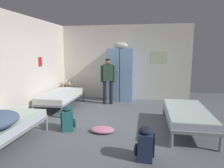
{
  "coord_description": "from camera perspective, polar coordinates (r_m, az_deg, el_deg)",
  "views": [
    {
      "loc": [
        0.87,
        -4.59,
        1.77
      ],
      "look_at": [
        0.0,
        0.27,
        0.95
      ],
      "focal_mm": 31.96,
      "sensor_mm": 36.0,
      "label": 1
    }
  ],
  "objects": [
    {
      "name": "shelf_unit",
      "position": [
        7.58,
        -12.42,
        -1.6
      ],
      "size": [
        0.38,
        0.3,
        0.57
      ],
      "color": "#99704C",
      "rests_on": "ground_plane"
    },
    {
      "name": "backpack_navy",
      "position": [
        3.47,
        9.37,
        -16.56
      ],
      "size": [
        0.34,
        0.33,
        0.55
      ],
      "color": "navy",
      "rests_on": "ground_plane"
    },
    {
      "name": "clothes_pile_pink",
      "position": [
        4.52,
        -2.79,
        -12.91
      ],
      "size": [
        0.53,
        0.38,
        0.11
      ],
      "color": "pink",
      "rests_on": "ground_plane"
    },
    {
      "name": "backpack_teal",
      "position": [
        4.67,
        -12.44,
        -9.66
      ],
      "size": [
        0.4,
        0.39,
        0.55
      ],
      "color": "#23666B",
      "rests_on": "ground_plane"
    },
    {
      "name": "bed_right",
      "position": [
        4.81,
        20.61,
        -7.99
      ],
      "size": [
        0.9,
        1.9,
        0.49
      ],
      "color": "gray",
      "rests_on": "ground_plane"
    },
    {
      "name": "bed_left_rear",
      "position": [
        6.45,
        -14.27,
        -3.3
      ],
      "size": [
        0.9,
        1.9,
        0.49
      ],
      "color": "gray",
      "rests_on": "ground_plane"
    },
    {
      "name": "ground_plane",
      "position": [
        5.0,
        -0.55,
        -11.31
      ],
      "size": [
        8.58,
        8.58,
        0.0
      ],
      "primitive_type": "plane",
      "color": "slate"
    },
    {
      "name": "locker_bank",
      "position": [
        7.1,
        2.45,
        2.96
      ],
      "size": [
        0.9,
        0.55,
        2.07
      ],
      "color": "#7A9ECC",
      "rests_on": "ground_plane"
    },
    {
      "name": "water_bottle",
      "position": [
        7.58,
        -13.01,
        0.8
      ],
      "size": [
        0.06,
        0.06,
        0.21
      ],
      "color": "silver",
      "rests_on": "shelf_unit"
    },
    {
      "name": "lotion_bottle",
      "position": [
        7.47,
        -12.12,
        0.45
      ],
      "size": [
        0.05,
        0.05,
        0.13
      ],
      "color": "white",
      "rests_on": "shelf_unit"
    },
    {
      "name": "room_backdrop",
      "position": [
        6.25,
        -9.67,
        5.43
      ],
      "size": [
        4.75,
        5.42,
        2.69
      ],
      "color": "silver",
      "rests_on": "ground_plane"
    },
    {
      "name": "person_traveler",
      "position": [
        6.61,
        -1.19,
        2.05
      ],
      "size": [
        0.47,
        0.27,
        1.53
      ],
      "color": "black",
      "rests_on": "ground_plane"
    }
  ]
}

